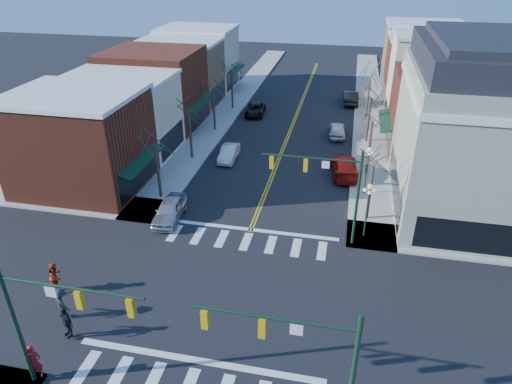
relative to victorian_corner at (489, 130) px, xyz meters
The scene contains 36 objects.
ground 22.95m from the victorian_corner, 138.69° to the right, with size 160.00×160.00×0.00m, color black.
sidewalk_left 26.67m from the victorian_corner, 167.71° to the left, with size 3.50×70.00×0.15m, color #9E9B93.
sidewalk_right 11.56m from the victorian_corner, 144.64° to the left, with size 3.50×70.00×0.15m, color #9E9B93.
bldg_left_brick_a 32.23m from the victorian_corner, behind, with size 10.00×8.50×8.00m, color maroon.
bldg_left_stucco_a 32.52m from the victorian_corner, behind, with size 10.00×7.00×7.50m, color beige.
bldg_left_brick_b 34.62m from the victorian_corner, 157.89° to the left, with size 10.00×9.00×8.50m, color maroon.
bldg_left_tan 38.51m from the victorian_corner, 146.41° to the left, with size 10.00×7.50×7.80m, color #9C7E56.
bldg_left_stucco_b 43.26m from the victorian_corner, 137.82° to the left, with size 10.00×8.00×8.20m, color beige.
bldg_right_brick_a 11.60m from the victorian_corner, 95.08° to the left, with size 10.00×8.50×8.00m, color maroon.
bldg_right_stucco 19.10m from the victorian_corner, 93.01° to the left, with size 10.00×7.00×10.00m, color beige.
bldg_right_brick_b 26.63m from the victorian_corner, 92.16° to the left, with size 10.00×8.00×8.50m, color maroon.
bldg_right_tan 34.58m from the victorian_corner, 91.66° to the left, with size 10.00×8.00×9.00m, color #9C7E56.
victorian_corner is the anchor object (origin of this frame).
traffic_mast_near_left 31.14m from the victorian_corner, 135.19° to the right, with size 6.60×0.28×7.20m.
traffic_mast_near_right 24.56m from the victorian_corner, 116.57° to the right, with size 6.60×0.28×7.20m.
traffic_mast_far_right 13.20m from the victorian_corner, 147.05° to the right, with size 6.60×0.28×7.20m.
lamppost_corner 10.89m from the victorian_corner, 144.14° to the right, with size 0.36×0.36×4.33m.
lamppost_midblock 9.10m from the victorian_corner, behind, with size 0.36×0.36×4.33m.
tree_left_a 25.51m from the victorian_corner, behind, with size 0.24×0.24×4.76m, color #382B21.
tree_left_b 25.64m from the victorian_corner, 169.76° to the left, with size 0.24×0.24×5.04m, color #382B21.
tree_left_c 28.20m from the victorian_corner, 153.34° to the left, with size 0.24×0.24×4.55m, color #382B21.
tree_left_d 32.53m from the victorian_corner, 140.54° to the left, with size 0.24×0.24×4.90m, color #382B21.
tree_right_a 9.84m from the victorian_corner, 156.63° to the right, with size 0.24×0.24×4.62m, color #382B21.
tree_right_b 10.12m from the victorian_corner, 150.95° to the left, with size 0.24×0.24×5.18m, color #382B21.
tree_right_c 15.49m from the victorian_corner, 122.94° to the left, with size 0.24×0.24×4.83m, color #382B21.
tree_right_d 22.43m from the victorian_corner, 111.56° to the left, with size 0.24×0.24×4.97m, color #382B21.
car_left_near 24.52m from the victorian_corner, 164.15° to the right, with size 1.87×4.64×1.58m, color #B0B0B5.
car_left_mid 22.71m from the victorian_corner, 166.48° to the left, with size 1.44×4.13×1.36m, color silver.
car_left_far 29.18m from the victorian_corner, 138.99° to the left, with size 2.20×4.77×1.32m, color black.
car_right_near 12.37m from the victorian_corner, 157.88° to the left, with size 2.30×5.66×1.64m, color maroon.
car_right_mid 18.58m from the victorian_corner, 129.59° to the left, with size 1.81×4.50×1.53m, color silver.
car_right_far 28.19m from the victorian_corner, 111.48° to the left, with size 1.79×5.14×1.69m, color black.
pedestrian_red_a 32.68m from the victorian_corner, 137.64° to the right, with size 0.71×0.46×1.93m, color #B51317.
pedestrian_red_b 31.33m from the victorian_corner, 149.26° to the right, with size 0.94×0.73×1.94m, color #AC2D12.
pedestrian_dark_a 30.95m from the victorian_corner, 141.41° to the right, with size 1.15×0.48×1.96m, color black.
pedestrian_dark_b 31.06m from the victorian_corner, 144.63° to the right, with size 1.17×0.67×1.81m, color black.
Camera 1 is at (6.21, -19.92, 18.69)m, focal length 32.00 mm.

